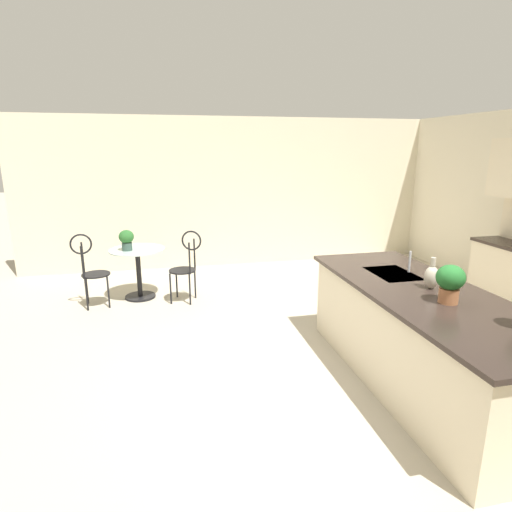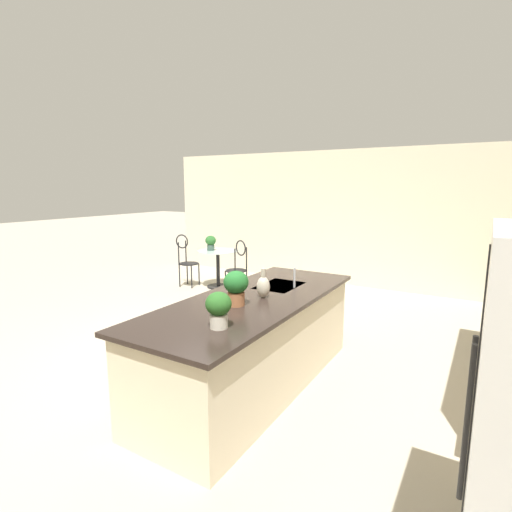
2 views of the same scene
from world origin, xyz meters
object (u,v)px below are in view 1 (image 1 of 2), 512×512
Objects in this scene: chair_near_window at (91,267)px; chair_by_island at (186,263)px; bistro_table at (138,269)px; potted_plant_counter_near at (450,281)px; potted_plant_on_table at (126,239)px; vase_on_counter at (432,277)px.

chair_near_window is 1.00× the size of chair_by_island.
potted_plant_counter_near reaches higher than bistro_table.
potted_plant_on_table is 0.92× the size of potted_plant_counter_near.
chair_near_window is at bearing -70.01° from bistro_table.
potted_plant_on_table reaches higher than bistro_table.
chair_by_island reaches higher than potted_plant_on_table.
potted_plant_on_table is (0.05, -0.13, 0.46)m from bistro_table.
chair_by_island is 3.62× the size of vase_on_counter.
potted_plant_on_table is at bearing -135.46° from vase_on_counter.
potted_plant_counter_near reaches higher than potted_plant_on_table.
potted_plant_on_table is at bearing -68.62° from bistro_table.
potted_plant_on_table is 4.26m from potted_plant_counter_near.
chair_by_island reaches higher than bistro_table.
bistro_table is 0.77× the size of chair_by_island.
bistro_table is 2.78× the size of vase_on_counter.
vase_on_counter is (2.72, 3.33, 0.46)m from chair_near_window.
potted_plant_counter_near is at bearing 38.63° from bistro_table.
chair_by_island is 3.61m from potted_plant_counter_near.
potted_plant_counter_near reaches higher than chair_by_island.
potted_plant_on_table is 1.02× the size of vase_on_counter.
vase_on_counter reaches higher than bistro_table.
potted_plant_counter_near is at bearing 33.26° from chair_by_island.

